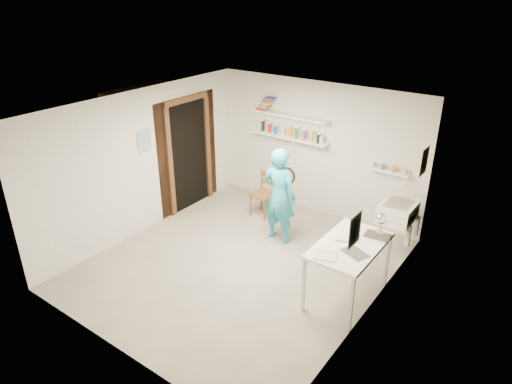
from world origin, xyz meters
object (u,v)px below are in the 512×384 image
Objects in this scene: wall_clock at (287,176)px; desk_lamp at (382,219)px; wooden_chair at (263,194)px; work_table at (347,271)px; belfast_sink at (398,212)px; man at (280,195)px.

desk_lamp is at bearing -14.48° from wall_clock.
desk_lamp reaches higher than wooden_chair.
wall_clock reaches higher than wooden_chair.
belfast_sink is at bearing 85.79° from work_table.
work_table is at bearing -94.21° from belfast_sink.
wooden_chair is 0.67× the size of work_table.
wall_clock is at bearing -162.76° from belfast_sink.
man reaches higher than wall_clock.
man reaches higher than belfast_sink.
wooden_chair reaches higher than work_table.
work_table is 0.83m from desk_lamp.
belfast_sink is 1.06m from desk_lamp.
man reaches higher than desk_lamp.
desk_lamp is at bearing 172.29° from man.
wooden_chair is at bearing 150.34° from work_table.
belfast_sink reaches higher than work_table.
belfast_sink is at bearing 17.72° from wall_clock.
work_table is at bearing -24.69° from wooden_chair.
man is (-1.69, -0.74, 0.10)m from belfast_sink.
wooden_chair is at bearing 162.10° from desk_lamp.
wooden_chair is at bearing 155.51° from wall_clock.
wooden_chair is at bearing -37.44° from man.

